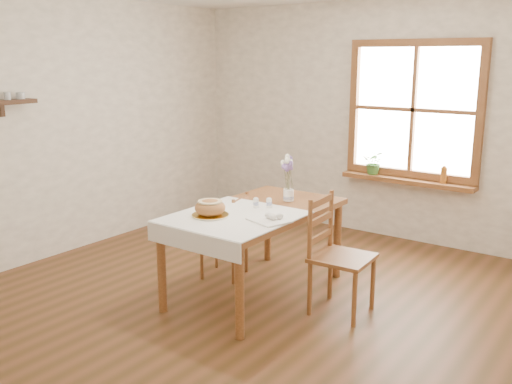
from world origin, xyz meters
TOP-DOWN VIEW (x-y plane):
  - ground at (0.00, 0.00)m, footprint 5.00×5.00m
  - room_walls at (0.00, 0.00)m, footprint 4.60×5.10m
  - window at (0.50, 2.47)m, footprint 1.46×0.08m
  - window_sill at (0.50, 2.40)m, footprint 1.46×0.20m
  - wall_shelf at (-2.16, -0.60)m, footprint 0.16×0.60m
  - dining_table at (0.00, 0.30)m, footprint 0.90×1.60m
  - table_linen at (0.00, -0.00)m, footprint 0.91×0.99m
  - chair_left at (-0.47, 0.45)m, footprint 0.46×0.45m
  - chair_right at (0.78, 0.39)m, footprint 0.49×0.47m
  - bread_plate at (-0.15, -0.12)m, footprint 0.30×0.30m
  - bread_loaf at (-0.15, -0.12)m, footprint 0.25×0.25m
  - egg_napkin at (0.31, 0.05)m, footprint 0.35×0.32m
  - eggs at (0.31, 0.05)m, footprint 0.27×0.26m
  - salt_shaker at (-0.01, 0.32)m, footprint 0.05×0.05m
  - pepper_shaker at (0.08, 0.38)m, footprint 0.05×0.05m
  - flower_vase at (0.08, 0.68)m, footprint 0.10×0.10m
  - lavender_bouquet at (0.08, 0.68)m, footprint 0.16×0.16m
  - potted_plant at (0.11, 2.40)m, footprint 0.29×0.31m
  - amber_bottle at (0.89, 2.40)m, footprint 0.08×0.08m

SIDE VIEW (x-z plane):
  - ground at x=0.00m, z-range 0.00..0.00m
  - chair_left at x=-0.47m, z-range 0.00..0.79m
  - chair_right at x=0.78m, z-range 0.00..0.94m
  - dining_table at x=0.00m, z-range 0.29..1.04m
  - window_sill at x=0.50m, z-range 0.66..0.71m
  - table_linen at x=0.00m, z-range 0.75..0.76m
  - egg_napkin at x=0.31m, z-range 0.76..0.77m
  - bread_plate at x=-0.15m, z-range 0.76..0.78m
  - eggs at x=0.31m, z-range 0.77..0.82m
  - flower_vase at x=0.08m, z-range 0.75..0.85m
  - salt_shaker at x=-0.01m, z-range 0.76..0.85m
  - pepper_shaker at x=0.08m, z-range 0.76..0.85m
  - amber_bottle at x=0.89m, z-range 0.71..0.90m
  - potted_plant at x=0.11m, z-range 0.71..0.92m
  - bread_loaf at x=-0.15m, z-range 0.78..0.91m
  - lavender_bouquet at x=0.08m, z-range 0.85..1.16m
  - window at x=0.50m, z-range 0.72..2.18m
  - wall_shelf at x=-2.16m, z-range 1.49..1.73m
  - room_walls at x=0.00m, z-range 0.38..3.03m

